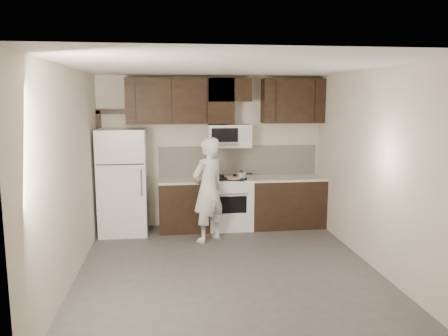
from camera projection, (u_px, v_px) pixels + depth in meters
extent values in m
plane|color=#4A4845|center=(228.00, 270.00, 5.92)|extent=(4.50, 4.50, 0.00)
plane|color=beige|center=(211.00, 152.00, 7.91)|extent=(4.00, 0.00, 4.00)
plane|color=white|center=(228.00, 67.00, 5.50)|extent=(4.50, 4.50, 0.00)
cube|color=black|center=(184.00, 206.00, 7.69)|extent=(0.87, 0.62, 0.87)
cube|color=black|center=(287.00, 203.00, 7.92)|extent=(1.32, 0.62, 0.87)
cube|color=beige|center=(184.00, 180.00, 7.62)|extent=(0.87, 0.64, 0.04)
cube|color=beige|center=(287.00, 178.00, 7.85)|extent=(1.32, 0.64, 0.04)
cube|color=white|center=(230.00, 204.00, 7.79)|extent=(0.76, 0.62, 0.89)
cube|color=white|center=(230.00, 179.00, 7.72)|extent=(0.76, 0.62, 0.02)
cube|color=black|center=(232.00, 205.00, 7.48)|extent=(0.50, 0.01, 0.30)
cylinder|color=silver|center=(233.00, 194.00, 7.42)|extent=(0.55, 0.02, 0.02)
cylinder|color=black|center=(221.00, 179.00, 7.55)|extent=(0.20, 0.20, 0.03)
cylinder|color=black|center=(241.00, 179.00, 7.59)|extent=(0.20, 0.20, 0.03)
cylinder|color=black|center=(219.00, 176.00, 7.84)|extent=(0.20, 0.20, 0.03)
cylinder|color=black|center=(239.00, 176.00, 7.88)|extent=(0.20, 0.20, 0.03)
cube|color=silver|center=(239.00, 160.00, 7.99)|extent=(2.90, 0.02, 0.54)
cube|color=black|center=(180.00, 101.00, 7.53)|extent=(1.85, 0.35, 0.78)
cube|color=black|center=(293.00, 101.00, 7.78)|extent=(1.10, 0.35, 0.78)
cube|color=black|center=(229.00, 90.00, 7.61)|extent=(0.76, 0.35, 0.40)
cube|color=white|center=(229.00, 136.00, 7.72)|extent=(0.76, 0.38, 0.40)
cube|color=black|center=(225.00, 135.00, 7.51)|extent=(0.46, 0.01, 0.24)
cube|color=silver|center=(245.00, 135.00, 7.55)|extent=(0.18, 0.01, 0.24)
cylinder|color=silver|center=(225.00, 144.00, 7.51)|extent=(0.46, 0.02, 0.02)
cube|color=white|center=(123.00, 182.00, 7.44)|extent=(0.80, 0.72, 1.80)
cube|color=black|center=(120.00, 165.00, 7.03)|extent=(0.77, 0.01, 0.02)
cylinder|color=silver|center=(141.00, 183.00, 7.09)|extent=(0.03, 0.03, 0.45)
cube|color=black|center=(101.00, 170.00, 7.68)|extent=(0.08, 0.08, 2.10)
cube|color=black|center=(111.00, 112.00, 7.54)|extent=(0.50, 0.08, 0.08)
cylinder|color=silver|center=(241.00, 176.00, 7.58)|extent=(0.18, 0.18, 0.14)
sphere|color=black|center=(241.00, 171.00, 7.57)|extent=(0.04, 0.04, 0.04)
cylinder|color=black|center=(248.00, 174.00, 7.64)|extent=(0.16, 0.07, 0.02)
cube|color=black|center=(234.00, 179.00, 7.57)|extent=(0.43, 0.36, 0.02)
cylinder|color=beige|center=(234.00, 178.00, 7.57)|extent=(0.31, 0.31, 0.02)
imported|color=silver|center=(208.00, 190.00, 7.03)|extent=(0.74, 0.70, 1.70)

